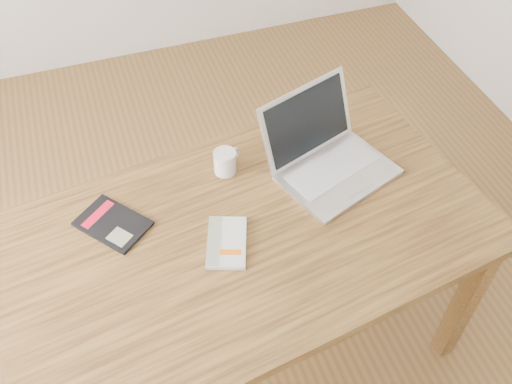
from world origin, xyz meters
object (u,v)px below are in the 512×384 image
object	(u,v)px
black_guidebook	(113,224)
laptop	(327,156)
coffee_mug	(226,161)
desk	(247,248)
white_guidebook	(227,243)

from	to	relation	value
black_guidebook	laptop	distance (m)	0.73
black_guidebook	coffee_mug	xyz separation A→B (m)	(0.40, 0.11, 0.04)
laptop	black_guidebook	bearing A→B (deg)	162.08
desk	black_guidebook	bearing A→B (deg)	149.33
black_guidebook	coffee_mug	world-z (taller)	coffee_mug
black_guidebook	coffee_mug	distance (m)	0.42
desk	coffee_mug	bearing A→B (deg)	78.69
desk	laptop	distance (m)	0.41
white_guidebook	black_guidebook	xyz separation A→B (m)	(-0.31, 0.19, -0.00)
desk	black_guidebook	size ratio (longest dim) A/B	6.23
white_guidebook	black_guidebook	distance (m)	0.37
laptop	coffee_mug	size ratio (longest dim) A/B	4.44
desk	black_guidebook	xyz separation A→B (m)	(-0.39, 0.16, 0.10)
desk	coffee_mug	xyz separation A→B (m)	(0.02, 0.27, 0.13)
black_guidebook	coffee_mug	size ratio (longest dim) A/B	2.51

